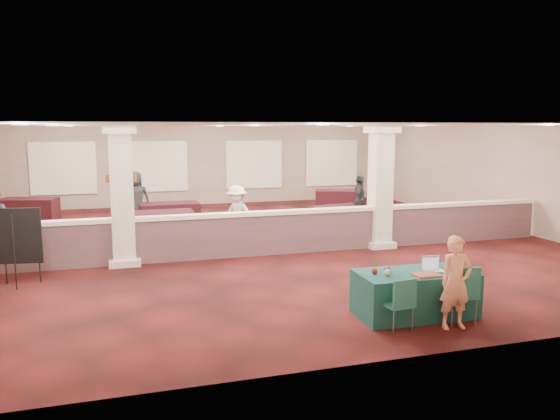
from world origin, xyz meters
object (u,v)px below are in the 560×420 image
object	(u,v)px
near_table	(415,294)
conf_chair_main	(462,290)
far_table_front_center	(265,228)
far_table_back_left	(29,209)
attendee_b	(237,214)
far_table_front_right	(338,217)
easel_board	(17,237)
woman	(456,282)
far_table_back_right	(339,200)
attendee_c	(359,201)
far_table_back_center	(170,214)
attendee_d	(136,199)
conf_chair_side	(400,300)
far_table_front_left	(159,225)

from	to	relation	value
near_table	conf_chair_main	size ratio (longest dim) A/B	2.02
far_table_front_center	far_table_back_left	world-z (taller)	far_table_back_left
far_table_back_left	attendee_b	distance (m)	8.31
far_table_back_left	far_table_front_right	bearing A→B (deg)	-24.85
near_table	easel_board	bearing A→B (deg)	151.99
near_table	woman	world-z (taller)	woman
conf_chair_main	far_table_back_left	bearing A→B (deg)	130.08
conf_chair_main	attendee_b	world-z (taller)	attendee_b
far_table_front_right	far_table_back_right	world-z (taller)	far_table_back_right
attendee_b	attendee_c	xyz separation A→B (m)	(4.31, 1.40, 0.03)
far_table_back_center	conf_chair_main	bearing A→B (deg)	-70.85
woman	attendee_c	distance (m)	9.03
attendee_b	far_table_front_center	bearing A→B (deg)	63.05
near_table	conf_chair_main	distance (m)	0.79
near_table	attendee_d	bearing A→B (deg)	114.16
near_table	far_table_back_center	size ratio (longest dim) A/B	1.06
near_table	attendee_d	xyz separation A→B (m)	(-4.11, 10.00, 0.51)
near_table	far_table_front_center	size ratio (longest dim) A/B	1.21
woman	attendee_b	world-z (taller)	attendee_b
attendee_b	attendee_d	bearing A→B (deg)	176.41
far_table_back_right	attendee_b	size ratio (longest dim) A/B	1.16
easel_board	attendee_b	xyz separation A→B (m)	(5.04, 2.80, -0.21)
easel_board	far_table_back_left	size ratio (longest dim) A/B	0.86
near_table	attendee_c	distance (m)	8.46
conf_chair_side	attendee_b	size ratio (longest dim) A/B	0.54
far_table_front_center	far_table_front_right	bearing A→B (deg)	22.36
far_table_front_left	far_table_back_center	distance (m)	2.07
easel_board	far_table_back_center	distance (m)	6.96
conf_chair_side	far_table_back_right	xyz separation A→B (m)	(4.16, 12.15, -0.13)
easel_board	far_table_back_right	bearing A→B (deg)	46.26
far_table_back_center	attendee_d	size ratio (longest dim) A/B	1.04
far_table_front_left	attendee_b	bearing A→B (deg)	-29.82
easel_board	conf_chair_side	bearing A→B (deg)	-27.09
far_table_back_center	attendee_c	xyz separation A→B (m)	(5.83, -1.77, 0.45)
far_table_back_center	conf_chair_side	bearing A→B (deg)	-76.43
easel_board	far_table_back_left	bearing A→B (deg)	105.39
attendee_c	attendee_d	world-z (taller)	attendee_d
attendee_b	far_table_front_right	bearing A→B (deg)	70.09
near_table	far_table_front_center	distance (m)	6.84
far_table_front_left	far_table_front_right	xyz separation A→B (m)	(5.55, 0.15, -0.04)
far_table_back_right	woman	bearing A→B (deg)	-104.88
far_table_front_right	attendee_c	xyz separation A→B (m)	(0.77, 0.09, 0.47)
easel_board	far_table_front_left	xyz separation A→B (m)	(3.03, 3.95, -0.61)
conf_chair_side	far_table_back_right	world-z (taller)	conf_chair_side
easel_board	far_table_back_left	xyz separation A→B (m)	(-0.97, 8.53, -0.63)
conf_chair_main	easel_board	distance (m)	8.38
conf_chair_side	attendee_b	bearing A→B (deg)	91.60
conf_chair_main	conf_chair_side	xyz separation A→B (m)	(-1.10, 0.01, -0.07)
near_table	far_table_front_left	bearing A→B (deg)	116.72
woman	conf_chair_main	bearing A→B (deg)	31.68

